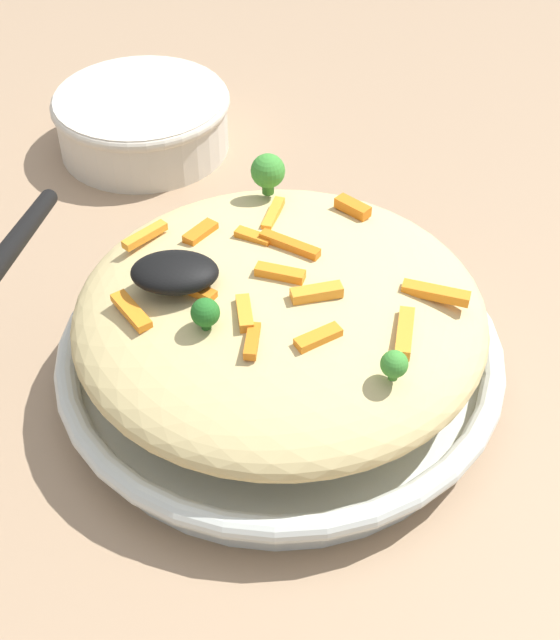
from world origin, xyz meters
TOP-DOWN VIEW (x-y plane):
  - ground_plane at (0.00, 0.00)m, footprint 2.40×2.40m
  - serving_bowl at (0.00, 0.00)m, footprint 0.31×0.31m
  - pasta_mound at (0.00, 0.00)m, footprint 0.28×0.27m
  - carrot_piece_0 at (0.02, 0.06)m, footprint 0.01×0.03m
  - carrot_piece_1 at (-0.02, 0.02)m, footprint 0.03×0.02m
  - carrot_piece_2 at (0.02, -0.04)m, footprint 0.03×0.02m
  - carrot_piece_3 at (0.06, 0.01)m, footprint 0.04×0.03m
  - carrot_piece_4 at (0.02, 0.04)m, footprint 0.01×0.03m
  - carrot_piece_5 at (-0.02, 0.05)m, footprint 0.03×0.02m
  - carrot_piece_6 at (-0.05, -0.08)m, footprint 0.03×0.03m
  - carrot_piece_7 at (-0.00, -0.00)m, footprint 0.03×0.02m
  - carrot_piece_8 at (0.09, -0.05)m, footprint 0.03×0.03m
  - carrot_piece_9 at (0.09, 0.03)m, footprint 0.03×0.04m
  - carrot_piece_10 at (0.06, -0.05)m, footprint 0.02×0.03m
  - carrot_piece_11 at (-0.01, -0.03)m, footprint 0.04×0.03m
  - carrot_piece_12 at (-0.10, 0.01)m, footprint 0.04×0.02m
  - carrot_piece_13 at (0.01, -0.07)m, footprint 0.02×0.04m
  - carrot_piece_14 at (-0.08, 0.05)m, footprint 0.02×0.04m
  - broccoli_floret_0 at (-0.07, 0.08)m, footprint 0.02×0.02m
  - broccoli_floret_1 at (0.04, 0.04)m, footprint 0.02×0.02m
  - broccoli_floret_2 at (0.01, -0.10)m, footprint 0.03×0.03m
  - serving_spoon at (0.10, 0.01)m, footprint 0.13×0.18m
  - companion_bowl at (0.14, -0.30)m, footprint 0.17×0.17m

SIDE VIEW (x-z plane):
  - ground_plane at x=0.00m, z-range 0.00..0.00m
  - serving_bowl at x=0.00m, z-range 0.00..0.04m
  - companion_bowl at x=0.14m, z-range 0.00..0.06m
  - pasta_mound at x=0.00m, z-range 0.03..0.10m
  - carrot_piece_9 at x=0.09m, z-range 0.09..0.09m
  - carrot_piece_8 at x=0.09m, z-range 0.09..0.09m
  - carrot_piece_12 at x=-0.10m, z-range 0.09..0.09m
  - carrot_piece_14 at x=-0.08m, z-range 0.09..0.09m
  - carrot_piece_6 at x=-0.05m, z-range 0.09..0.10m
  - carrot_piece_10 at x=0.06m, z-range 0.09..0.10m
  - carrot_piece_13 at x=0.01m, z-range 0.09..0.10m
  - carrot_piece_5 at x=-0.02m, z-range 0.09..0.10m
  - carrot_piece_0 at x=0.02m, z-range 0.09..0.10m
  - carrot_piece_2 at x=0.02m, z-range 0.09..0.10m
  - carrot_piece_3 at x=0.06m, z-range 0.09..0.10m
  - carrot_piece_4 at x=0.02m, z-range 0.09..0.10m
  - carrot_piece_11 at x=-0.01m, z-range 0.09..0.10m
  - carrot_piece_7 at x=0.00m, z-range 0.09..0.10m
  - carrot_piece_1 at x=-0.02m, z-range 0.09..0.10m
  - broccoli_floret_0 at x=-0.07m, z-range 0.09..0.11m
  - broccoli_floret_1 at x=0.04m, z-range 0.09..0.11m
  - broccoli_floret_2 at x=0.01m, z-range 0.09..0.12m
  - serving_spoon at x=0.10m, z-range 0.08..0.16m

